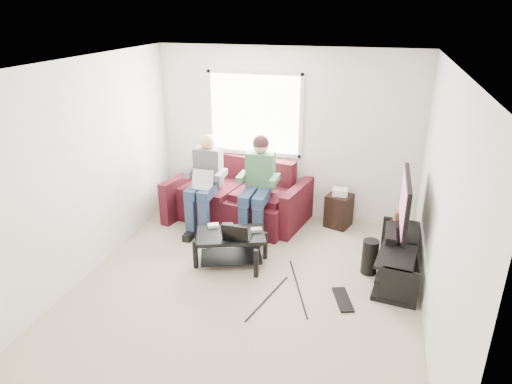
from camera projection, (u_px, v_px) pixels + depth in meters
floor at (245, 289)px, 5.42m from camera, size 4.50×4.50×0.00m
ceiling at (243, 64)px, 4.43m from camera, size 4.50×4.50×0.00m
wall_back at (287, 135)px, 6.93m from camera, size 4.50×0.00×4.50m
wall_front at (144, 314)px, 2.92m from camera, size 4.50×0.00×4.50m
wall_left at (83, 171)px, 5.41m from camera, size 0.00×4.50×4.50m
wall_right at (441, 208)px, 4.44m from camera, size 0.00×4.50×4.50m
window at (255, 114)px, 6.93m from camera, size 1.48×0.04×1.28m
sofa at (239, 199)px, 7.07m from camera, size 2.20×1.29×0.94m
person_left at (205, 179)px, 6.67m from camera, size 0.40×0.70×1.40m
person_right at (258, 180)px, 6.47m from camera, size 0.40×0.71×1.44m
laptop_silver at (201, 183)px, 6.53m from camera, size 0.38×0.31×0.24m
coffee_table at (231, 242)px, 5.86m from camera, size 0.99×0.79×0.43m
laptop_black at (238, 229)px, 5.67m from camera, size 0.41×0.35×0.24m
controller_a at (213, 226)px, 5.98m from camera, size 0.17×0.14×0.04m
controller_b at (228, 225)px, 5.99m from camera, size 0.16×0.13×0.04m
controller_c at (256, 230)px, 5.87m from camera, size 0.16×0.14×0.04m
tv_stand at (398, 260)px, 5.65m from camera, size 0.60×1.43×0.46m
tv at (405, 204)px, 5.47m from camera, size 0.12×1.10×0.81m
soundbar at (391, 234)px, 5.65m from camera, size 0.12×0.50×0.10m
drink_cup at (396, 216)px, 6.10m from camera, size 0.08×0.08×0.12m
console_white at (399, 272)px, 5.27m from camera, size 0.30×0.22×0.06m
console_grey at (398, 243)px, 5.89m from camera, size 0.34×0.26×0.08m
console_black at (399, 257)px, 5.58m from camera, size 0.38×0.30×0.07m
subwoofer at (370, 257)px, 5.68m from camera, size 0.20×0.20×0.45m
keyboard_floor at (343, 299)px, 5.21m from camera, size 0.30×0.49×0.03m
end_table at (339, 209)px, 6.89m from camera, size 0.34×0.34×0.61m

